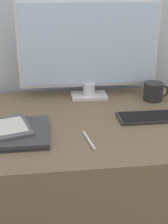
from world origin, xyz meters
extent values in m
cube|color=brown|center=(0.00, 0.15, 0.35)|extent=(1.40, 0.71, 0.71)
cube|color=silver|center=(0.09, 0.41, 0.71)|extent=(0.16, 0.11, 0.01)
cylinder|color=silver|center=(0.09, 0.41, 0.75)|extent=(0.05, 0.05, 0.05)
cube|color=silver|center=(0.09, 0.41, 0.95)|extent=(0.63, 0.01, 0.38)
cube|color=#ADC6E5|center=(0.09, 0.40, 0.95)|extent=(0.60, 0.01, 0.35)
cube|color=#282828|center=(0.30, 0.13, 0.71)|extent=(0.28, 0.11, 0.01)
cube|color=black|center=(0.30, 0.12, 0.72)|extent=(0.26, 0.09, 0.00)
cube|color=#232328|center=(-0.26, 0.04, 0.71)|extent=(0.30, 0.24, 0.01)
cube|color=#333338|center=(-0.26, 0.04, 0.72)|extent=(0.30, 0.24, 0.01)
cube|color=#4C4C51|center=(-0.24, 0.06, 0.73)|extent=(0.17, 0.21, 0.01)
cube|color=beige|center=(-0.24, 0.06, 0.74)|extent=(0.13, 0.15, 0.00)
cylinder|color=black|center=(0.37, 0.33, 0.75)|extent=(0.09, 0.09, 0.08)
torus|color=black|center=(0.41, 0.33, 0.75)|extent=(0.06, 0.01, 0.06)
cylinder|color=silver|center=(0.02, -0.03, 0.71)|extent=(0.03, 0.13, 0.01)
camera|label=1|loc=(-0.11, -0.96, 1.21)|focal=50.00mm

